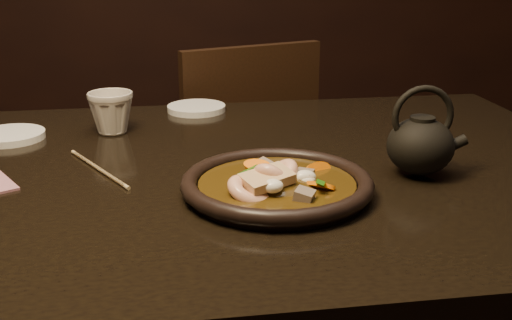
{
  "coord_description": "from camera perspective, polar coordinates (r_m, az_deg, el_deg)",
  "views": [
    {
      "loc": [
        0.02,
        -1.0,
        1.1
      ],
      "look_at": [
        0.16,
        -0.12,
        0.8
      ],
      "focal_mm": 45.0,
      "sensor_mm": 36.0,
      "label": 1
    }
  ],
  "objects": [
    {
      "name": "saucer_right",
      "position": [
        1.43,
        -5.32,
        4.61
      ],
      "size": [
        0.13,
        0.13,
        0.01
      ],
      "primitive_type": "cylinder",
      "color": "white",
      "rests_on": "table"
    },
    {
      "name": "chair",
      "position": [
        1.83,
        -2.0,
        -1.61
      ],
      "size": [
        0.51,
        0.51,
        0.86
      ],
      "rotation": [
        0.0,
        0.0,
        3.47
      ],
      "color": "black",
      "rests_on": "floor"
    },
    {
      "name": "plate",
      "position": [
        0.95,
        1.87,
        -2.24
      ],
      "size": [
        0.29,
        0.29,
        0.03
      ],
      "color": "black",
      "rests_on": "table"
    },
    {
      "name": "teapot",
      "position": [
        1.05,
        14.46,
        1.49
      ],
      "size": [
        0.13,
        0.11,
        0.14
      ],
      "rotation": [
        0.0,
        0.0,
        -0.07
      ],
      "color": "black",
      "rests_on": "table"
    },
    {
      "name": "soy_dish",
      "position": [
        1.31,
        -21.64,
        2.0
      ],
      "size": [
        0.09,
        0.09,
        0.01
      ],
      "primitive_type": "cylinder",
      "color": "white",
      "rests_on": "table"
    },
    {
      "name": "chopsticks",
      "position": [
        1.08,
        -13.82,
        -0.75
      ],
      "size": [
        0.11,
        0.2,
        0.01
      ],
      "rotation": [
        0.0,
        0.0,
        0.48
      ],
      "color": "tan",
      "rests_on": "table"
    },
    {
      "name": "table",
      "position": [
        1.09,
        -9.54,
        -4.8
      ],
      "size": [
        1.6,
        0.9,
        0.75
      ],
      "color": "black",
      "rests_on": "floor"
    },
    {
      "name": "saucer_left",
      "position": [
        1.31,
        -21.05,
        2.03
      ],
      "size": [
        0.13,
        0.13,
        0.01
      ],
      "primitive_type": "cylinder",
      "color": "white",
      "rests_on": "table"
    },
    {
      "name": "tea_cup",
      "position": [
        1.28,
        -12.75,
        4.25
      ],
      "size": [
        0.1,
        0.09,
        0.09
      ],
      "primitive_type": "imported",
      "rotation": [
        0.0,
        0.0,
        0.13
      ],
      "color": "beige",
      "rests_on": "table"
    },
    {
      "name": "stirfry",
      "position": [
        0.94,
        1.86,
        -2.01
      ],
      "size": [
        0.19,
        0.16,
        0.06
      ],
      "color": "#37250A",
      "rests_on": "plate"
    }
  ]
}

